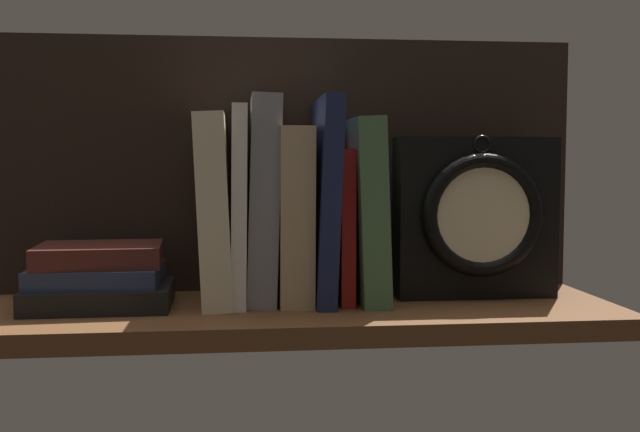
{
  "coord_description": "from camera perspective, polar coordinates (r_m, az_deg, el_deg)",
  "views": [
    {
      "loc": [
        -7.29,
        -92.06,
        17.96
      ],
      "look_at": [
        3.37,
        3.24,
        10.86
      ],
      "focal_mm": 42.13,
      "sensor_mm": 36.0,
      "label": 1
    }
  ],
  "objects": [
    {
      "name": "ground_plane",
      "position": [
        0.94,
        -1.83,
        -7.52
      ],
      "size": [
        79.84,
        25.56,
        2.5
      ],
      "primitive_type": "cube",
      "color": "brown"
    },
    {
      "name": "back_panel",
      "position": [
        1.04,
        -2.39,
        3.9
      ],
      "size": [
        79.84,
        1.2,
        34.72
      ],
      "primitive_type": "cube",
      "color": "black",
      "rests_on": "ground_plane"
    },
    {
      "name": "book_cream_twain",
      "position": [
        0.96,
        -8.01,
        0.51
      ],
      "size": [
        4.63,
        16.0,
        23.79
      ],
      "primitive_type": "cube",
      "rotation": [
        0.0,
        -0.04,
        0.0
      ],
      "color": "beige",
      "rests_on": "ground_plane"
    },
    {
      "name": "book_white_catcher",
      "position": [
        0.95,
        -6.18,
        0.83
      ],
      "size": [
        2.17,
        14.65,
        24.7
      ],
      "primitive_type": "cube",
      "rotation": [
        0.0,
        0.01,
        0.0
      ],
      "color": "silver",
      "rests_on": "ground_plane"
    },
    {
      "name": "book_gray_chess",
      "position": [
        0.95,
        -4.36,
        1.24
      ],
      "size": [
        4.53,
        12.65,
        26.1
      ],
      "primitive_type": "cube",
      "rotation": [
        0.0,
        0.03,
        0.0
      ],
      "color": "gray",
      "rests_on": "ground_plane"
    },
    {
      "name": "book_tan_shortstories",
      "position": [
        0.96,
        -1.84,
        0.1
      ],
      "size": [
        4.3,
        14.08,
        22.12
      ],
      "primitive_type": "cube",
      "rotation": [
        0.0,
        0.01,
        0.0
      ],
      "color": "tan",
      "rests_on": "ground_plane"
    },
    {
      "name": "book_navy_bierce",
      "position": [
        0.96,
        0.29,
        1.24
      ],
      "size": [
        3.44,
        16.68,
        25.97
      ],
      "primitive_type": "cube",
      "rotation": [
        0.0,
        0.04,
        0.0
      ],
      "color": "#192147",
      "rests_on": "ground_plane"
    },
    {
      "name": "book_red_requiem",
      "position": [
        0.97,
        1.69,
        -0.69
      ],
      "size": [
        1.77,
        12.16,
        19.33
      ],
      "primitive_type": "cube",
      "rotation": [
        0.0,
        -0.0,
        0.0
      ],
      "color": "red",
      "rests_on": "ground_plane"
    },
    {
      "name": "book_green_romantic",
      "position": [
        0.97,
        3.39,
        0.48
      ],
      "size": [
        4.35,
        16.4,
        23.36
      ],
      "primitive_type": "cube",
      "rotation": [
        0.0,
        -0.04,
        0.0
      ],
      "color": "#476B44",
      "rests_on": "ground_plane"
    },
    {
      "name": "framed_clock",
      "position": [
        1.0,
        11.77,
        -0.06
      ],
      "size": [
        21.0,
        6.7,
        21.2
      ],
      "color": "black",
      "rests_on": "ground_plane"
    },
    {
      "name": "book_stack_side",
      "position": [
        0.96,
        -16.41,
        -4.48
      ],
      "size": [
        17.3,
        13.57,
        7.66
      ],
      "color": "black",
      "rests_on": "ground_plane"
    }
  ]
}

